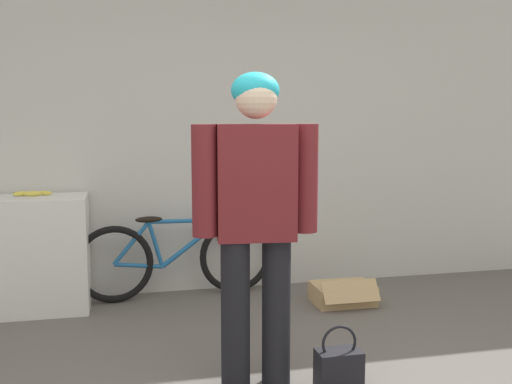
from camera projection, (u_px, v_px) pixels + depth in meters
The scene contains 7 objects.
wall_back at pixel (214, 140), 5.12m from camera, with size 8.00×0.07×2.60m.
side_shelf at pixel (26, 255), 4.60m from camera, with size 0.93×0.50×0.89m.
person at pixel (256, 208), 3.24m from camera, with size 0.70×0.26×1.74m.
bicycle at pixel (177, 258), 4.96m from camera, with size 1.65×0.46×0.71m.
banana at pixel (32, 193), 4.62m from camera, with size 0.30×0.09×0.04m.
handbag at pixel (339, 368), 3.31m from camera, with size 0.25×0.15×0.36m.
cardboard_box at pixel (343, 293), 4.83m from camera, with size 0.48×0.41×0.22m.
Camera 1 is at (-0.80, -2.40, 1.51)m, focal length 42.00 mm.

